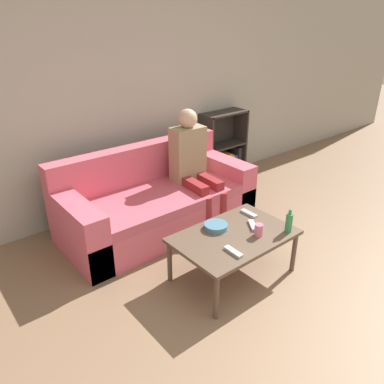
{
  "coord_description": "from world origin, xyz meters",
  "views": [
    {
      "loc": [
        -1.89,
        -0.6,
        2.02
      ],
      "look_at": [
        0.03,
        1.74,
        0.6
      ],
      "focal_mm": 35.0,
      "sensor_mm": 36.0,
      "label": 1
    }
  ],
  "objects_px": {
    "cup_near": "(259,230)",
    "snack_bowl": "(216,226)",
    "person_adult": "(192,159)",
    "tv_remote_2": "(233,252)",
    "couch": "(157,202)",
    "coffee_table": "(234,238)",
    "tv_remote_1": "(249,213)",
    "bookshelf": "(222,154)",
    "bottle": "(289,222)",
    "tv_remote_0": "(253,225)"
  },
  "relations": [
    {
      "from": "cup_near",
      "to": "person_adult",
      "type": "bearing_deg",
      "value": 77.46
    },
    {
      "from": "coffee_table",
      "to": "person_adult",
      "type": "distance_m",
      "value": 1.15
    },
    {
      "from": "tv_remote_0",
      "to": "tv_remote_1",
      "type": "height_order",
      "value": "same"
    },
    {
      "from": "cup_near",
      "to": "snack_bowl",
      "type": "height_order",
      "value": "cup_near"
    },
    {
      "from": "coffee_table",
      "to": "snack_bowl",
      "type": "distance_m",
      "value": 0.18
    },
    {
      "from": "snack_bowl",
      "to": "bottle",
      "type": "xyz_separation_m",
      "value": [
        0.43,
        -0.41,
        0.06
      ]
    },
    {
      "from": "couch",
      "to": "cup_near",
      "type": "relative_size",
      "value": 19.37
    },
    {
      "from": "cup_near",
      "to": "tv_remote_0",
      "type": "relative_size",
      "value": 0.61
    },
    {
      "from": "tv_remote_1",
      "to": "tv_remote_2",
      "type": "xyz_separation_m",
      "value": [
        -0.54,
        -0.34,
        0.0
      ]
    },
    {
      "from": "bookshelf",
      "to": "snack_bowl",
      "type": "xyz_separation_m",
      "value": [
        -1.46,
        -1.46,
        0.08
      ]
    },
    {
      "from": "tv_remote_2",
      "to": "bottle",
      "type": "xyz_separation_m",
      "value": [
        0.57,
        -0.07,
        0.08
      ]
    },
    {
      "from": "bookshelf",
      "to": "cup_near",
      "type": "bearing_deg",
      "value": -125.63
    },
    {
      "from": "tv_remote_1",
      "to": "coffee_table",
      "type": "bearing_deg",
      "value": -155.5
    },
    {
      "from": "person_adult",
      "to": "bottle",
      "type": "height_order",
      "value": "person_adult"
    },
    {
      "from": "bookshelf",
      "to": "person_adult",
      "type": "distance_m",
      "value": 1.21
    },
    {
      "from": "couch",
      "to": "tv_remote_1",
      "type": "bearing_deg",
      "value": -69.74
    },
    {
      "from": "couch",
      "to": "tv_remote_2",
      "type": "xyz_separation_m",
      "value": [
        -0.19,
        -1.29,
        0.14
      ]
    },
    {
      "from": "couch",
      "to": "bookshelf",
      "type": "height_order",
      "value": "bookshelf"
    },
    {
      "from": "bookshelf",
      "to": "tv_remote_0",
      "type": "bearing_deg",
      "value": -126.06
    },
    {
      "from": "tv_remote_1",
      "to": "bottle",
      "type": "bearing_deg",
      "value": -85.6
    },
    {
      "from": "cup_near",
      "to": "tv_remote_0",
      "type": "height_order",
      "value": "cup_near"
    },
    {
      "from": "tv_remote_1",
      "to": "snack_bowl",
      "type": "bearing_deg",
      "value": 178.87
    },
    {
      "from": "bookshelf",
      "to": "tv_remote_0",
      "type": "distance_m",
      "value": 2.03
    },
    {
      "from": "tv_remote_1",
      "to": "tv_remote_2",
      "type": "bearing_deg",
      "value": -147.85
    },
    {
      "from": "person_adult",
      "to": "coffee_table",
      "type": "bearing_deg",
      "value": -107.58
    },
    {
      "from": "person_adult",
      "to": "tv_remote_2",
      "type": "height_order",
      "value": "person_adult"
    },
    {
      "from": "tv_remote_1",
      "to": "snack_bowl",
      "type": "xyz_separation_m",
      "value": [
        -0.4,
        0.01,
        0.01
      ]
    },
    {
      "from": "bookshelf",
      "to": "tv_remote_1",
      "type": "distance_m",
      "value": 1.82
    },
    {
      "from": "coffee_table",
      "to": "bottle",
      "type": "distance_m",
      "value": 0.47
    },
    {
      "from": "bookshelf",
      "to": "bottle",
      "type": "xyz_separation_m",
      "value": [
        -1.03,
        -1.88,
        0.15
      ]
    },
    {
      "from": "person_adult",
      "to": "tv_remote_2",
      "type": "bearing_deg",
      "value": -112.42
    },
    {
      "from": "coffee_table",
      "to": "tv_remote_1",
      "type": "bearing_deg",
      "value": 24.64
    },
    {
      "from": "coffee_table",
      "to": "bookshelf",
      "type": "bearing_deg",
      "value": 49.23
    },
    {
      "from": "couch",
      "to": "tv_remote_0",
      "type": "height_order",
      "value": "couch"
    },
    {
      "from": "tv_remote_2",
      "to": "snack_bowl",
      "type": "xyz_separation_m",
      "value": [
        0.14,
        0.35,
        0.01
      ]
    },
    {
      "from": "tv_remote_2",
      "to": "bookshelf",
      "type": "bearing_deg",
      "value": 50.97
    },
    {
      "from": "cup_near",
      "to": "bottle",
      "type": "distance_m",
      "value": 0.26
    },
    {
      "from": "bookshelf",
      "to": "tv_remote_1",
      "type": "height_order",
      "value": "bookshelf"
    },
    {
      "from": "tv_remote_2",
      "to": "couch",
      "type": "bearing_deg",
      "value": 84.21
    },
    {
      "from": "coffee_table",
      "to": "tv_remote_0",
      "type": "distance_m",
      "value": 0.22
    },
    {
      "from": "bookshelf",
      "to": "bottle",
      "type": "height_order",
      "value": "bookshelf"
    },
    {
      "from": "snack_bowl",
      "to": "tv_remote_2",
      "type": "bearing_deg",
      "value": -112.15
    },
    {
      "from": "couch",
      "to": "coffee_table",
      "type": "bearing_deg",
      "value": -89.63
    },
    {
      "from": "coffee_table",
      "to": "couch",
      "type": "bearing_deg",
      "value": 90.37
    },
    {
      "from": "couch",
      "to": "tv_remote_1",
      "type": "xyz_separation_m",
      "value": [
        0.35,
        -0.95,
        0.14
      ]
    },
    {
      "from": "bookshelf",
      "to": "tv_remote_0",
      "type": "height_order",
      "value": "bookshelf"
    },
    {
      "from": "person_adult",
      "to": "bookshelf",
      "type": "bearing_deg",
      "value": 34.47
    },
    {
      "from": "snack_bowl",
      "to": "bottle",
      "type": "relative_size",
      "value": 0.97
    },
    {
      "from": "tv_remote_1",
      "to": "bottle",
      "type": "height_order",
      "value": "bottle"
    },
    {
      "from": "tv_remote_0",
      "to": "snack_bowl",
      "type": "height_order",
      "value": "snack_bowl"
    }
  ]
}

